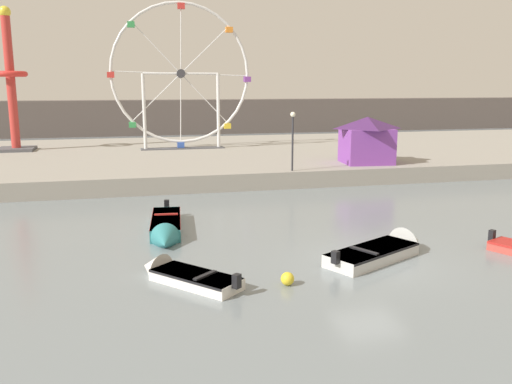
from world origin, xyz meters
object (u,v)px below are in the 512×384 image
at_px(motorboat_teal_painted, 166,229).
at_px(motorboat_pale_grey, 388,249).
at_px(carnival_booth_purple_stall, 367,139).
at_px(motorboat_white_red_stripe, 179,274).
at_px(promenade_lamp_near, 293,132).
at_px(mooring_buoy_orange, 287,279).
at_px(drop_tower_red_tower, 11,88).
at_px(ferris_wheel_white_frame, 181,76).

bearing_deg(motorboat_teal_painted, motorboat_pale_grey, 64.11).
xyz_separation_m(motorboat_teal_painted, carnival_booth_purple_stall, (14.44, 11.22, 2.42)).
distance_m(motorboat_white_red_stripe, motorboat_pale_grey, 8.00).
distance_m(promenade_lamp_near, mooring_buoy_orange, 17.19).
bearing_deg(motorboat_pale_grey, carnival_booth_purple_stall, 40.56).
bearing_deg(mooring_buoy_orange, promenade_lamp_near, 72.27).
height_order(motorboat_teal_painted, drop_tower_red_tower, drop_tower_red_tower).
xyz_separation_m(motorboat_teal_painted, motorboat_pale_grey, (7.98, -4.82, -0.04)).
bearing_deg(mooring_buoy_orange, motorboat_white_red_stripe, 159.16).
distance_m(ferris_wheel_white_frame, mooring_buoy_orange, 30.29).
distance_m(motorboat_pale_grey, promenade_lamp_near, 14.36).
bearing_deg(drop_tower_red_tower, promenade_lamp_near, -39.24).
bearing_deg(carnival_booth_purple_stall, motorboat_white_red_stripe, -125.15).
xyz_separation_m(motorboat_teal_painted, ferris_wheel_white_frame, (3.11, 22.60, 6.72)).
bearing_deg(mooring_buoy_orange, carnival_booth_purple_stall, 58.62).
relative_size(carnival_booth_purple_stall, mooring_buoy_orange, 8.52).
relative_size(motorboat_white_red_stripe, motorboat_pale_grey, 0.74).
relative_size(motorboat_pale_grey, carnival_booth_purple_stall, 1.35).
distance_m(drop_tower_red_tower, carnival_booth_purple_stall, 28.16).
relative_size(motorboat_teal_painted, motorboat_white_red_stripe, 1.57).
relative_size(motorboat_white_red_stripe, drop_tower_red_tower, 0.33).
bearing_deg(ferris_wheel_white_frame, motorboat_pale_grey, -79.93).
bearing_deg(carnival_booth_purple_stall, mooring_buoy_orange, -115.98).
relative_size(motorboat_pale_grey, ferris_wheel_white_frame, 0.43).
bearing_deg(carnival_booth_purple_stall, drop_tower_red_tower, 157.17).
relative_size(motorboat_white_red_stripe, ferris_wheel_white_frame, 0.32).
bearing_deg(drop_tower_red_tower, motorboat_pale_grey, -58.16).
xyz_separation_m(promenade_lamp_near, mooring_buoy_orange, (-5.14, -16.08, -3.26)).
distance_m(drop_tower_red_tower, promenade_lamp_near, 24.30).
distance_m(carnival_booth_purple_stall, mooring_buoy_orange, 21.39).
bearing_deg(promenade_lamp_near, carnival_booth_purple_stall, 19.17).
relative_size(motorboat_teal_painted, motorboat_pale_grey, 1.15).
xyz_separation_m(ferris_wheel_white_frame, carnival_booth_purple_stall, (11.34, -11.38, -4.30)).
height_order(motorboat_white_red_stripe, ferris_wheel_white_frame, ferris_wheel_white_frame).
relative_size(ferris_wheel_white_frame, promenade_lamp_near, 3.24).
height_order(carnival_booth_purple_stall, promenade_lamp_near, promenade_lamp_near).
relative_size(drop_tower_red_tower, carnival_booth_purple_stall, 3.01).
bearing_deg(drop_tower_red_tower, carnival_booth_purple_stall, -28.23).
relative_size(motorboat_white_red_stripe, carnival_booth_purple_stall, 1.00).
bearing_deg(motorboat_teal_painted, mooring_buoy_orange, 31.28).
bearing_deg(motorboat_pale_grey, promenade_lamp_near, 60.29).
xyz_separation_m(drop_tower_red_tower, carnival_booth_purple_stall, (24.64, -13.23, -3.34)).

